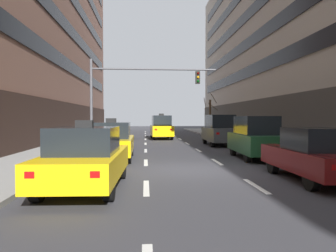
{
  "coord_description": "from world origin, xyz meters",
  "views": [
    {
      "loc": [
        -1.6,
        -11.92,
        1.97
      ],
      "look_at": [
        0.5,
        17.3,
        1.18
      ],
      "focal_mm": 34.22,
      "sensor_mm": 36.0,
      "label": 1
    }
  ],
  "objects_px": {
    "traffic_signal_0": "(132,87)",
    "street_tree_0": "(210,115)",
    "taxi_driving_1": "(86,158)",
    "taxi_driving_0": "(161,127)",
    "taxi_driving_2": "(111,141)",
    "car_parked_2": "(256,138)",
    "pedestrian_1": "(243,130)",
    "pedestrian_0": "(247,131)",
    "car_parked_1": "(316,155)",
    "car_parked_3": "(220,130)"
  },
  "relations": [
    {
      "from": "taxi_driving_1",
      "to": "taxi_driving_0",
      "type": "bearing_deg",
      "value": 81.25
    },
    {
      "from": "traffic_signal_0",
      "to": "pedestrian_0",
      "type": "bearing_deg",
      "value": 1.76
    },
    {
      "from": "taxi_driving_0",
      "to": "taxi_driving_2",
      "type": "bearing_deg",
      "value": -102.19
    },
    {
      "from": "taxi_driving_1",
      "to": "pedestrian_1",
      "type": "height_order",
      "value": "taxi_driving_1"
    },
    {
      "from": "car_parked_1",
      "to": "street_tree_0",
      "type": "distance_m",
      "value": 28.29
    },
    {
      "from": "taxi_driving_0",
      "to": "pedestrian_1",
      "type": "bearing_deg",
      "value": -38.64
    },
    {
      "from": "car_parked_2",
      "to": "street_tree_0",
      "type": "xyz_separation_m",
      "value": [
        2.46,
        22.75,
        1.25
      ]
    },
    {
      "from": "car_parked_2",
      "to": "street_tree_0",
      "type": "distance_m",
      "value": 22.92
    },
    {
      "from": "taxi_driving_2",
      "to": "car_parked_1",
      "type": "bearing_deg",
      "value": -38.83
    },
    {
      "from": "taxi_driving_1",
      "to": "taxi_driving_2",
      "type": "distance_m",
      "value": 6.1
    },
    {
      "from": "pedestrian_1",
      "to": "taxi_driving_1",
      "type": "bearing_deg",
      "value": -120.81
    },
    {
      "from": "car_parked_3",
      "to": "traffic_signal_0",
      "type": "xyz_separation_m",
      "value": [
        -6.11,
        -0.98,
        2.91
      ]
    },
    {
      "from": "taxi_driving_1",
      "to": "traffic_signal_0",
      "type": "xyz_separation_m",
      "value": [
        0.78,
        12.35,
        3.14
      ]
    },
    {
      "from": "taxi_driving_0",
      "to": "street_tree_0",
      "type": "xyz_separation_m",
      "value": [
        6.24,
        8.57,
        1.19
      ]
    },
    {
      "from": "taxi_driving_2",
      "to": "taxi_driving_1",
      "type": "bearing_deg",
      "value": -90.6
    },
    {
      "from": "car_parked_2",
      "to": "taxi_driving_2",
      "type": "bearing_deg",
      "value": 179.18
    },
    {
      "from": "car_parked_1",
      "to": "pedestrian_0",
      "type": "xyz_separation_m",
      "value": [
        1.7,
        11.99,
        0.25
      ]
    },
    {
      "from": "taxi_driving_2",
      "to": "car_parked_2",
      "type": "xyz_separation_m",
      "value": [
        6.83,
        -0.1,
        0.15
      ]
    },
    {
      "from": "car_parked_2",
      "to": "taxi_driving_0",
      "type": "bearing_deg",
      "value": 104.93
    },
    {
      "from": "taxi_driving_0",
      "to": "car_parked_2",
      "type": "distance_m",
      "value": 14.68
    },
    {
      "from": "pedestrian_1",
      "to": "pedestrian_0",
      "type": "bearing_deg",
      "value": -101.54
    },
    {
      "from": "taxi_driving_2",
      "to": "street_tree_0",
      "type": "xyz_separation_m",
      "value": [
        9.29,
        22.65,
        1.4
      ]
    },
    {
      "from": "traffic_signal_0",
      "to": "taxi_driving_2",
      "type": "bearing_deg",
      "value": -96.5
    },
    {
      "from": "car_parked_3",
      "to": "traffic_signal_0",
      "type": "bearing_deg",
      "value": -170.85
    },
    {
      "from": "street_tree_0",
      "to": "pedestrian_0",
      "type": "height_order",
      "value": "street_tree_0"
    },
    {
      "from": "taxi_driving_2",
      "to": "street_tree_0",
      "type": "distance_m",
      "value": 24.52
    },
    {
      "from": "taxi_driving_0",
      "to": "car_parked_2",
      "type": "xyz_separation_m",
      "value": [
        3.78,
        -14.18,
        -0.06
      ]
    },
    {
      "from": "car_parked_1",
      "to": "street_tree_0",
      "type": "height_order",
      "value": "street_tree_0"
    },
    {
      "from": "pedestrian_1",
      "to": "car_parked_2",
      "type": "bearing_deg",
      "value": -103.63
    },
    {
      "from": "taxi_driving_2",
      "to": "taxi_driving_0",
      "type": "bearing_deg",
      "value": 77.81
    },
    {
      "from": "car_parked_2",
      "to": "pedestrian_1",
      "type": "bearing_deg",
      "value": 76.37
    },
    {
      "from": "taxi_driving_0",
      "to": "pedestrian_1",
      "type": "xyz_separation_m",
      "value": [
        6.05,
        -4.84,
        -0.06
      ]
    },
    {
      "from": "taxi_driving_0",
      "to": "pedestrian_0",
      "type": "relative_size",
      "value": 2.78
    },
    {
      "from": "car_parked_1",
      "to": "traffic_signal_0",
      "type": "xyz_separation_m",
      "value": [
        -6.11,
        11.75,
        3.17
      ]
    },
    {
      "from": "car_parked_1",
      "to": "pedestrian_0",
      "type": "distance_m",
      "value": 12.11
    },
    {
      "from": "car_parked_3",
      "to": "taxi_driving_2",
      "type": "bearing_deg",
      "value": -133.32
    },
    {
      "from": "car_parked_2",
      "to": "traffic_signal_0",
      "type": "xyz_separation_m",
      "value": [
        -6.11,
        6.35,
        2.97
      ]
    },
    {
      "from": "car_parked_1",
      "to": "street_tree_0",
      "type": "bearing_deg",
      "value": 85.0
    },
    {
      "from": "traffic_signal_0",
      "to": "street_tree_0",
      "type": "distance_m",
      "value": 18.59
    },
    {
      "from": "taxi_driving_1",
      "to": "car_parked_2",
      "type": "height_order",
      "value": "car_parked_2"
    },
    {
      "from": "car_parked_1",
      "to": "taxi_driving_2",
      "type": "bearing_deg",
      "value": 141.17
    },
    {
      "from": "taxi_driving_0",
      "to": "car_parked_1",
      "type": "relative_size",
      "value": 1.01
    },
    {
      "from": "car_parked_1",
      "to": "pedestrian_1",
      "type": "relative_size",
      "value": 2.92
    },
    {
      "from": "taxi_driving_2",
      "to": "traffic_signal_0",
      "type": "xyz_separation_m",
      "value": [
        0.71,
        6.25,
        3.12
      ]
    },
    {
      "from": "taxi_driving_0",
      "to": "pedestrian_0",
      "type": "xyz_separation_m",
      "value": [
        5.49,
        -7.59,
        0.0
      ]
    },
    {
      "from": "car_parked_2",
      "to": "car_parked_1",
      "type": "bearing_deg",
      "value": -90.01
    },
    {
      "from": "taxi_driving_2",
      "to": "pedestrian_0",
      "type": "relative_size",
      "value": 2.9
    },
    {
      "from": "taxi_driving_2",
      "to": "car_parked_3",
      "type": "relative_size",
      "value": 1.05
    },
    {
      "from": "car_parked_3",
      "to": "pedestrian_0",
      "type": "distance_m",
      "value": 1.86
    },
    {
      "from": "taxi_driving_1",
      "to": "traffic_signal_0",
      "type": "height_order",
      "value": "traffic_signal_0"
    }
  ]
}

